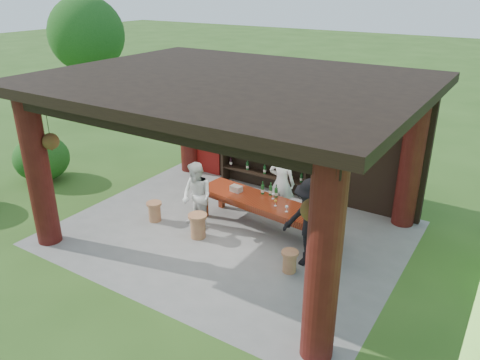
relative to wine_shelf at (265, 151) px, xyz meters
The scene contains 15 objects.
ground 2.75m from the wine_shelf, 78.07° to the right, with size 90.00×90.00×0.00m, color #2D5119.
pavilion 2.31m from the wine_shelf, 75.99° to the right, with size 7.50×6.00×3.60m.
wine_shelf is the anchor object (origin of this frame).
tasting_table 2.26m from the wine_shelf, 61.84° to the right, with size 3.25×1.15×0.75m.
stool_near_left 3.11m from the wine_shelf, 89.64° to the right, with size 0.42×0.42×0.56m.
stool_near_right 3.98m from the wine_shelf, 53.14° to the right, with size 0.34×0.34×0.45m.
stool_far_left 3.33m from the wine_shelf, 114.12° to the right, with size 0.36×0.36×0.48m.
host 1.56m from the wine_shelf, 45.52° to the right, with size 0.63×0.41×1.73m, color white.
guest_woman 2.69m from the wine_shelf, 95.28° to the right, with size 0.77×0.60×1.58m, color white.
guest_man 3.73m from the wine_shelf, 46.85° to the right, with size 1.20×0.69×1.86m, color black.
table_bottles 1.97m from the wine_shelf, 57.23° to the right, with size 0.43×0.12×0.31m.
table_glasses 2.66m from the wine_shelf, 49.25° to the right, with size 1.02×0.47×0.15m.
napkin_basket 1.93m from the wine_shelf, 80.77° to the right, with size 0.26×0.18×0.14m, color #BF6672.
shrubs 3.44m from the wine_shelf, 47.91° to the right, with size 15.11×7.55×1.36m.
trees 4.22m from the wine_shelf, 13.88° to the right, with size 21.73×10.22×4.80m.
Camera 1 is at (5.13, -7.69, 5.25)m, focal length 35.00 mm.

